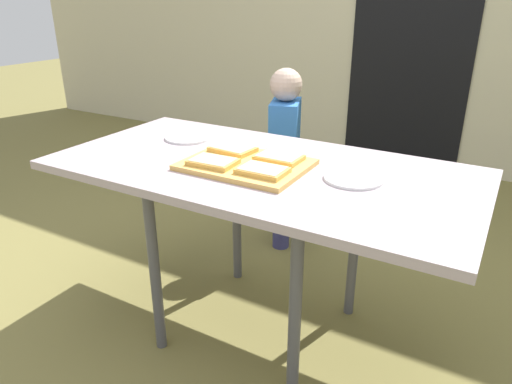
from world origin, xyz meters
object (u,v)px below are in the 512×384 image
object	(u,v)px
pizza_slice_near_right	(263,170)
pizza_slice_far_right	(279,158)
cutting_board	(246,165)
pizza_slice_near_left	(213,162)
dining_table	(260,180)
plate_white_right	(354,178)
child_left	(284,149)
plate_white_left	(189,137)
pizza_slice_far_left	(233,149)

from	to	relation	value
pizza_slice_near_right	pizza_slice_far_right	world-z (taller)	same
cutting_board	pizza_slice_near_right	bearing A→B (deg)	-32.23
pizza_slice_near_left	cutting_board	bearing A→B (deg)	41.04
dining_table	pizza_slice_far_right	size ratio (longest dim) A/B	9.38
plate_white_right	child_left	distance (m)	0.93
pizza_slice_near_left	child_left	distance (m)	0.88
plate_white_right	pizza_slice_far_right	bearing A→B (deg)	178.52
plate_white_left	dining_table	bearing A→B (deg)	-18.18
dining_table	pizza_slice_near_left	size ratio (longest dim) A/B	9.17
dining_table	child_left	bearing A→B (deg)	109.80
pizza_slice_far_left	plate_white_right	bearing A→B (deg)	-1.01
pizza_slice_far_right	plate_white_left	distance (m)	0.50
plate_white_right	cutting_board	bearing A→B (deg)	-169.24
pizza_slice_far_right	child_left	xyz separation A→B (m)	(-0.32, 0.69, -0.21)
dining_table	pizza_slice_near_right	world-z (taller)	pizza_slice_near_right
plate_white_left	child_left	world-z (taller)	child_left
cutting_board	plate_white_left	distance (m)	0.43
pizza_slice_near_right	pizza_slice_far_left	bearing A→B (deg)	145.32
pizza_slice_near_right	pizza_slice_far_right	size ratio (longest dim) A/B	1.00
plate_white_left	cutting_board	bearing A→B (deg)	-24.86
plate_white_right	child_left	size ratio (longest dim) A/B	0.21
pizza_slice_near_left	plate_white_right	size ratio (longest dim) A/B	0.84
pizza_slice_far_left	pizza_slice_far_right	bearing A→B (deg)	-0.34
cutting_board	pizza_slice_far_left	bearing A→B (deg)	143.03
cutting_board	pizza_slice_near_left	world-z (taller)	pizza_slice_near_left
dining_table	pizza_slice_near_right	distance (m)	0.15
pizza_slice_near_left	plate_white_left	bearing A→B (deg)	139.74
dining_table	pizza_slice_far_left	distance (m)	0.17
pizza_slice_near_right	plate_white_left	distance (m)	0.56
dining_table	pizza_slice_near_right	bearing A→B (deg)	-57.32
cutting_board	plate_white_right	xyz separation A→B (m)	(0.37, 0.07, -0.00)
dining_table	pizza_slice_far_left	bearing A→B (deg)	164.90
pizza_slice_near_left	pizza_slice_near_right	bearing A→B (deg)	3.18
pizza_slice_near_left	plate_white_right	world-z (taller)	pizza_slice_near_left
plate_white_left	pizza_slice_near_right	bearing A→B (deg)	-26.49
dining_table	cutting_board	bearing A→B (deg)	-130.76
dining_table	plate_white_left	bearing A→B (deg)	161.82
pizza_slice_near_right	plate_white_left	xyz separation A→B (m)	(-0.50, 0.25, -0.02)
pizza_slice_near_left	pizza_slice_far_right	size ratio (longest dim) A/B	1.02
child_left	pizza_slice_far_right	bearing A→B (deg)	-65.26
pizza_slice_near_right	child_left	size ratio (longest dim) A/B	0.17
plate_white_left	child_left	size ratio (longest dim) A/B	0.21
dining_table	plate_white_right	xyz separation A→B (m)	(0.34, 0.03, 0.06)
cutting_board	child_left	distance (m)	0.82
pizza_slice_near_left	pizza_slice_far_left	world-z (taller)	same
pizza_slice_near_left	plate_white_left	world-z (taller)	pizza_slice_near_left
pizza_slice_far_left	child_left	size ratio (longest dim) A/B	0.18
pizza_slice_near_left	plate_white_left	size ratio (longest dim) A/B	0.84
pizza_slice_near_right	child_left	xyz separation A→B (m)	(-0.33, 0.83, -0.21)
pizza_slice_near_right	child_left	world-z (taller)	child_left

